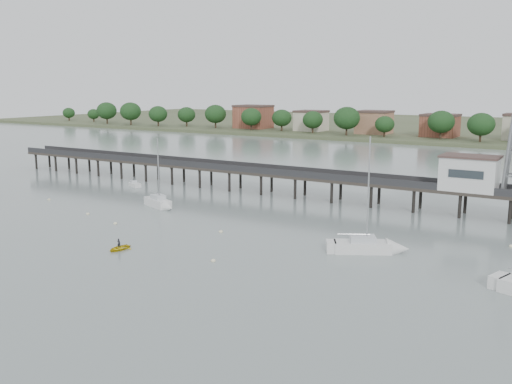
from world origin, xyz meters
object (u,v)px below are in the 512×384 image
at_px(pier, 318,178).
at_px(white_tender, 135,185).
at_px(sailboat_b, 161,204).
at_px(sailboat_c, 375,247).
at_px(yellow_dinghy, 119,250).

xyz_separation_m(pier, white_tender, (-36.05, -7.55, -3.40)).
bearing_deg(sailboat_b, pier, 67.73).
bearing_deg(sailboat_c, pier, 99.11).
distance_m(sailboat_b, sailboat_c, 38.74).
height_order(pier, sailboat_b, sailboat_b).
relative_size(sailboat_c, yellow_dinghy, 4.84).
distance_m(sailboat_b, yellow_dinghy, 23.99).
bearing_deg(pier, sailboat_c, -52.32).
xyz_separation_m(pier, sailboat_b, (-18.49, -19.88, -3.15)).
distance_m(sailboat_b, white_tender, 21.46).
bearing_deg(pier, sailboat_b, -132.92).
xyz_separation_m(sailboat_c, white_tender, (-55.87, 18.11, -0.24)).
relative_size(pier, sailboat_b, 12.67).
relative_size(sailboat_c, white_tender, 4.14).
relative_size(pier, sailboat_c, 10.23).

